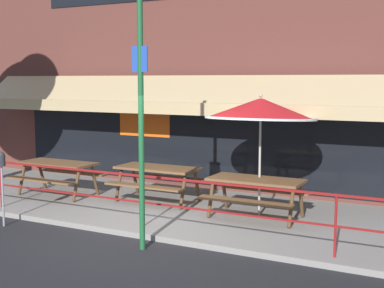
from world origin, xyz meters
TOP-DOWN VIEW (x-y plane):
  - ground_plane at (0.00, 0.00)m, footprint 120.00×120.00m
  - patio_deck at (0.00, 2.00)m, footprint 15.00×4.00m
  - restaurant_building at (0.00, 4.22)m, footprint 15.00×1.60m
  - patio_railing at (0.00, 0.30)m, footprint 13.84×0.04m
  - picnic_table_left at (-3.20, 1.76)m, footprint 1.80×1.42m
  - picnic_table_centre at (-0.81, 2.24)m, footprint 1.80×1.42m
  - picnic_table_right at (1.57, 1.92)m, footprint 1.80×1.42m
  - patio_umbrella_right at (1.57, 2.12)m, footprint 2.14×2.14m
  - parking_meter_near at (-2.55, -0.49)m, footprint 0.15×0.16m
  - street_sign_pole at (0.52, -0.45)m, footprint 0.28×0.09m

SIDE VIEW (x-z plane):
  - ground_plane at x=0.00m, z-range 0.00..0.00m
  - patio_deck at x=0.00m, z-range 0.00..0.10m
  - picnic_table_left at x=-3.20m, z-range 0.33..1.08m
  - picnic_table_centre at x=-0.81m, z-range 0.33..1.08m
  - picnic_table_right at x=1.57m, z-range 0.33..1.08m
  - patio_railing at x=0.00m, z-range 0.32..1.28m
  - parking_meter_near at x=-2.55m, z-range 0.44..1.86m
  - patio_umbrella_right at x=1.57m, z-range 0.99..3.37m
  - street_sign_pole at x=0.52m, z-range 0.06..4.31m
  - restaurant_building at x=0.00m, z-range -0.03..7.66m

